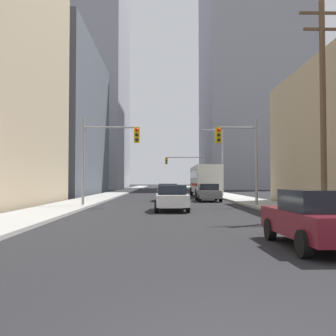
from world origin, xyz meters
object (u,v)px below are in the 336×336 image
(traffic_signal_near_right, at_px, (239,148))
(traffic_signal_near_left, at_px, (108,147))
(sedan_maroon, at_px, (318,218))
(sedan_green, at_px, (168,192))
(sedan_white, at_px, (172,198))
(city_bus, at_px, (205,179))
(traffic_signal_far_right, at_px, (186,165))
(sedan_grey, at_px, (208,192))

(traffic_signal_near_right, bearing_deg, traffic_signal_near_left, 180.00)
(traffic_signal_near_left, height_order, traffic_signal_near_right, same)
(sedan_maroon, relative_size, sedan_green, 1.00)
(sedan_white, height_order, traffic_signal_near_left, traffic_signal_near_left)
(city_bus, bearing_deg, traffic_signal_far_right, 93.70)
(traffic_signal_far_right, bearing_deg, sedan_grey, -89.57)
(city_bus, height_order, traffic_signal_far_right, traffic_signal_far_right)
(sedan_grey, distance_m, traffic_signal_far_right, 26.05)
(sedan_grey, bearing_deg, sedan_green, 164.90)
(sedan_white, bearing_deg, city_bus, 78.27)
(sedan_green, xyz_separation_m, traffic_signal_near_left, (-4.19, -7.92, 3.28))
(sedan_maroon, distance_m, traffic_signal_far_right, 49.00)
(city_bus, height_order, sedan_white, city_bus)
(city_bus, distance_m, traffic_signal_near_right, 17.14)
(city_bus, bearing_deg, sedan_green, -115.37)
(sedan_green, distance_m, traffic_signal_near_left, 9.54)
(sedan_maroon, relative_size, sedan_white, 1.00)
(city_bus, height_order, sedan_maroon, city_bus)
(city_bus, xyz_separation_m, traffic_signal_far_right, (-1.02, 15.80, 2.21))
(sedan_white, bearing_deg, traffic_signal_far_right, 84.90)
(city_bus, relative_size, traffic_signal_far_right, 1.92)
(sedan_white, relative_size, traffic_signal_near_right, 0.70)
(city_bus, distance_m, traffic_signal_near_left, 19.13)
(sedan_grey, relative_size, traffic_signal_far_right, 0.71)
(city_bus, xyz_separation_m, traffic_signal_near_right, (0.43, -17.01, 2.07))
(traffic_signal_near_left, bearing_deg, traffic_signal_near_right, -0.00)
(city_bus, bearing_deg, traffic_signal_near_left, -116.54)
(sedan_grey, xyz_separation_m, traffic_signal_near_right, (1.26, -6.99, 3.23))
(traffic_signal_near_left, bearing_deg, city_bus, 63.46)
(sedan_maroon, height_order, sedan_green, same)
(sedan_green, xyz_separation_m, traffic_signal_near_right, (4.74, -7.92, 3.23))
(sedan_maroon, bearing_deg, traffic_signal_near_left, 115.66)
(sedan_maroon, bearing_deg, sedan_green, 98.38)
(sedan_maroon, xyz_separation_m, sedan_green, (-3.53, 23.99, 0.00))
(sedan_white, bearing_deg, sedan_grey, 71.91)
(sedan_white, relative_size, traffic_signal_far_right, 0.70)
(sedan_white, distance_m, traffic_signal_far_right, 36.65)
(sedan_green, xyz_separation_m, traffic_signal_far_right, (3.29, 24.89, 3.37))
(city_bus, relative_size, sedan_grey, 2.72)
(sedan_white, distance_m, sedan_grey, 11.07)
(sedan_maroon, bearing_deg, sedan_white, 105.56)
(traffic_signal_near_right, height_order, traffic_signal_far_right, same)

